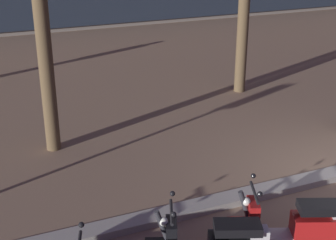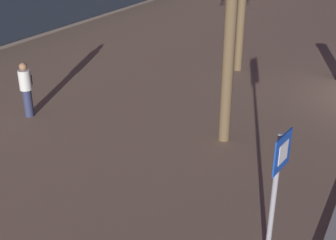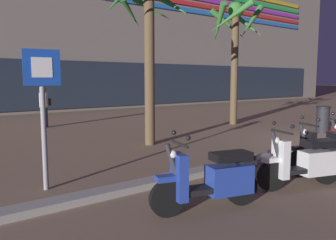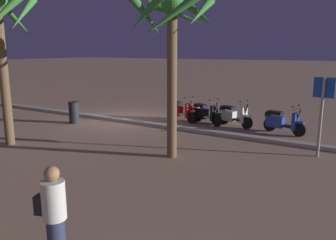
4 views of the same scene
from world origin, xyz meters
The scene contains 2 objects.
crossing_sign centered at (-8.67, 1.34, 1.50)m, with size 0.60×0.15×2.40m.
pedestrian_window_shopping centered at (-6.18, 9.18, 0.85)m, with size 0.46×0.34×1.60m.
Camera 2 is at (-14.79, -0.06, 5.44)m, focal length 48.64 mm.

